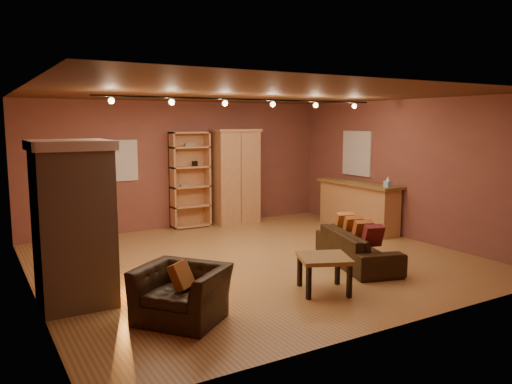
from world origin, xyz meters
TOP-DOWN VIEW (x-y plane):
  - floor at (0.00, 0.00)m, footprint 7.00×7.00m
  - ceiling at (0.00, 0.00)m, footprint 7.00×7.00m
  - back_wall at (0.00, 3.25)m, footprint 7.00×0.02m
  - left_wall at (-3.50, 0.00)m, footprint 0.02×6.50m
  - right_wall at (3.50, 0.00)m, footprint 0.02×6.50m
  - fireplace at (-3.04, -0.60)m, footprint 1.01×0.98m
  - back_window at (-1.30, 3.23)m, footprint 0.56×0.04m
  - bookcase at (0.11, 3.14)m, footprint 0.88×0.34m
  - armoire at (1.20, 2.97)m, footprint 1.08×0.62m
  - bar_counter at (3.20, 1.01)m, footprint 0.59×2.19m
  - tissue_box at (3.15, 0.10)m, footprint 0.14×0.14m
  - right_window at (3.47, 1.40)m, footprint 0.05×0.90m
  - loveseat at (1.33, -1.06)m, footprint 1.09×2.00m
  - armchair at (-2.08, -1.80)m, footprint 1.13×1.18m
  - coffee_table at (0.01, -1.86)m, footprint 0.88×0.88m
  - track_rail at (0.00, 0.20)m, footprint 5.20×0.09m

SIDE VIEW (x-z plane):
  - floor at x=0.00m, z-range 0.00..0.00m
  - loveseat at x=1.33m, z-range 0.00..0.78m
  - coffee_table at x=0.01m, z-range 0.18..0.69m
  - armchair at x=-2.08m, z-range 0.00..0.87m
  - bar_counter at x=3.20m, z-range 0.01..1.06m
  - fireplace at x=-3.04m, z-range 0.00..2.12m
  - bookcase at x=0.11m, z-range 0.02..2.16m
  - armoire at x=1.20m, z-range 0.01..2.20m
  - tissue_box at x=3.15m, z-range 1.02..1.26m
  - back_wall at x=0.00m, z-range 0.00..2.80m
  - left_wall at x=-3.50m, z-range 0.00..2.80m
  - right_wall at x=3.50m, z-range 0.00..2.80m
  - back_window at x=-1.30m, z-range 1.12..1.98m
  - right_window at x=3.47m, z-range 1.15..2.15m
  - track_rail at x=0.00m, z-range 2.62..2.75m
  - ceiling at x=0.00m, z-range 2.80..2.80m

